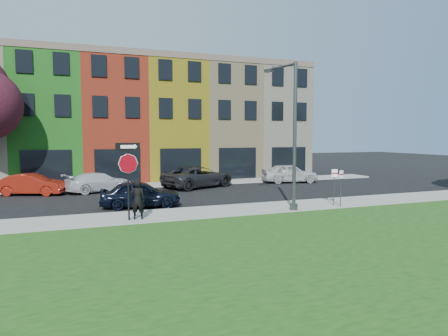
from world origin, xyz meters
name	(u,v)px	position (x,y,z in m)	size (l,w,h in m)	color
ground	(274,223)	(0.00, 0.00, 0.00)	(120.00, 120.00, 0.00)	black
sidewalk_near	(281,207)	(2.00, 3.00, 0.06)	(40.00, 3.00, 0.12)	gray
sidewalk_far	(147,185)	(-3.00, 15.00, 0.06)	(40.00, 2.40, 0.12)	gray
rowhouse_block	(139,123)	(-2.50, 21.18, 4.99)	(30.00, 10.12, 10.00)	#BCB39C
stop_sign	(128,165)	(-5.94, 2.32, 2.54)	(1.03, 0.28, 3.40)	black
man	(138,200)	(-5.55, 2.40, 1.00)	(0.71, 0.53, 1.76)	black
sedan_near	(140,194)	(-4.87, 5.99, 0.72)	(4.40, 2.28, 1.43)	black
parked_car_red	(32,184)	(-10.72, 12.91, 0.70)	(4.47, 2.83, 1.39)	maroon
parked_car_silver	(99,182)	(-6.56, 12.89, 0.67)	(4.94, 3.28, 1.33)	silver
parked_car_dark	(198,177)	(0.46, 12.78, 0.78)	(6.21, 4.69, 1.57)	black
parked_car_white	(290,173)	(8.30, 13.04, 0.77)	(4.78, 2.65, 1.54)	beige
street_lamp	(292,136)	(2.05, 2.12, 3.81)	(0.79, 2.55, 7.31)	#46484B
parking_sign_a	(341,183)	(4.91, 1.89, 1.36)	(0.31, 0.14, 1.96)	#46484B
parking_sign_b	(334,182)	(4.81, 2.33, 1.38)	(0.31, 0.14, 1.99)	#46484B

